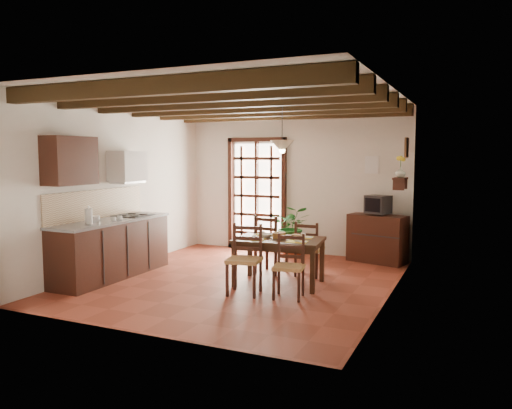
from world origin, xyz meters
The scene contains 25 objects.
ground_plane centered at (0.00, 0.00, 0.00)m, with size 5.00×5.00×0.00m, color brown.
room_shell centered at (0.00, 0.00, 1.82)m, with size 4.52×5.02×2.81m.
ceiling_beams centered at (0.00, 0.00, 2.69)m, with size 4.50×4.34×0.20m.
french_door centered at (-0.80, 2.45, 1.18)m, with size 1.26×0.11×2.32m.
kitchen_counter centered at (-1.96, -0.60, 0.47)m, with size 0.64×2.25×1.38m.
upper_cabinet centered at (-2.08, -1.30, 1.85)m, with size 0.35×0.80×0.70m, color black.
range_hood centered at (-2.05, -0.05, 1.73)m, with size 0.38×0.60×0.54m.
counter_items centered at (-1.95, -0.51, 0.96)m, with size 0.50×1.43×0.25m.
dining_table centered at (0.63, 0.06, 0.60)m, with size 1.35×0.95×0.69m.
chair_near_left centered at (0.38, -0.62, 0.30)m, with size 0.51×0.50×0.97m.
chair_near_right centered at (1.01, -0.55, 0.27)m, with size 0.45×0.44×0.86m.
chair_far_left centered at (0.24, 0.68, 0.30)m, with size 0.50×0.49×0.96m.
chair_far_right centered at (0.88, 0.75, 0.28)m, with size 0.41×0.39×0.88m.
table_setting centered at (0.63, 0.06, 0.67)m, with size 0.93×0.62×0.09m.
table_bowl centered at (0.40, 0.09, 0.72)m, with size 0.22×0.22×0.05m, color white.
sideboard centered at (1.68, 2.23, 0.43)m, with size 1.01×0.46×0.86m, color black.
crt_tv centered at (1.68, 2.22, 1.05)m, with size 0.48×0.47×0.32m.
fuse_box centered at (1.50, 2.48, 1.75)m, with size 0.25×0.03×0.32m, color white.
plant_pot centered at (0.09, 2.09, 0.11)m, with size 0.38×0.38×0.23m, color maroon.
potted_plant centered at (0.09, 2.09, 0.57)m, with size 1.86×1.59×2.07m, color #144C19.
wall_shelf centered at (2.14, 1.60, 1.51)m, with size 0.20×0.42×0.20m.
shelf_vase centered at (2.14, 1.60, 1.65)m, with size 0.15×0.15×0.15m, color #B2BFB2.
shelf_flowers centered at (2.14, 1.60, 1.86)m, with size 0.14×0.14×0.36m.
framed_picture centered at (2.22, 1.60, 2.05)m, with size 0.03×0.32×0.32m.
pendant_lamp centered at (0.63, 0.16, 2.08)m, with size 0.36×0.36×0.84m.
Camera 1 is at (3.31, -6.77, 1.94)m, focal length 35.00 mm.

